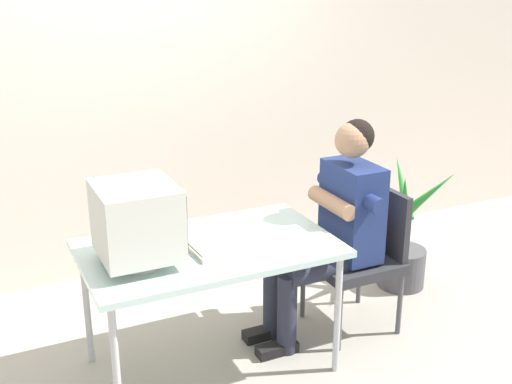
{
  "coord_description": "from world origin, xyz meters",
  "views": [
    {
      "loc": [
        -1.07,
        -2.81,
        2.05
      ],
      "look_at": [
        0.27,
        0.0,
        0.97
      ],
      "focal_mm": 44.8,
      "sensor_mm": 36.0,
      "label": 1
    }
  ],
  "objects_px": {
    "crt_monitor": "(137,221)",
    "desk_mug": "(173,221)",
    "keyboard": "(199,242)",
    "desk": "(209,254)",
    "person_seated": "(334,224)",
    "potted_plant": "(404,242)",
    "office_chair": "(362,251)"
  },
  "relations": [
    {
      "from": "crt_monitor",
      "to": "desk_mug",
      "type": "distance_m",
      "value": 0.47
    },
    {
      "from": "crt_monitor",
      "to": "keyboard",
      "type": "relative_size",
      "value": 0.87
    },
    {
      "from": "desk",
      "to": "person_seated",
      "type": "height_order",
      "value": "person_seated"
    },
    {
      "from": "desk_mug",
      "to": "potted_plant",
      "type": "bearing_deg",
      "value": 1.39
    },
    {
      "from": "keyboard",
      "to": "potted_plant",
      "type": "height_order",
      "value": "potted_plant"
    },
    {
      "from": "keyboard",
      "to": "office_chair",
      "type": "xyz_separation_m",
      "value": [
        1.03,
        0.01,
        -0.25
      ]
    },
    {
      "from": "person_seated",
      "to": "keyboard",
      "type": "bearing_deg",
      "value": -179.34
    },
    {
      "from": "office_chair",
      "to": "desk",
      "type": "bearing_deg",
      "value": -177.86
    },
    {
      "from": "crt_monitor",
      "to": "keyboard",
      "type": "distance_m",
      "value": 0.4
    },
    {
      "from": "crt_monitor",
      "to": "potted_plant",
      "type": "distance_m",
      "value": 2.03
    },
    {
      "from": "desk",
      "to": "desk_mug",
      "type": "distance_m",
      "value": 0.32
    },
    {
      "from": "person_seated",
      "to": "office_chair",
      "type": "bearing_deg",
      "value": -0.0
    },
    {
      "from": "desk",
      "to": "keyboard",
      "type": "height_order",
      "value": "keyboard"
    },
    {
      "from": "office_chair",
      "to": "potted_plant",
      "type": "bearing_deg",
      "value": 28.13
    },
    {
      "from": "potted_plant",
      "to": "desk_mug",
      "type": "bearing_deg",
      "value": -178.61
    },
    {
      "from": "desk",
      "to": "keyboard",
      "type": "bearing_deg",
      "value": 148.31
    },
    {
      "from": "office_chair",
      "to": "potted_plant",
      "type": "xyz_separation_m",
      "value": [
        0.54,
        0.29,
        -0.16
      ]
    },
    {
      "from": "crt_monitor",
      "to": "person_seated",
      "type": "bearing_deg",
      "value": 4.28
    },
    {
      "from": "office_chair",
      "to": "person_seated",
      "type": "distance_m",
      "value": 0.29
    },
    {
      "from": "desk",
      "to": "person_seated",
      "type": "xyz_separation_m",
      "value": [
        0.78,
        0.04,
        0.02
      ]
    },
    {
      "from": "keyboard",
      "to": "desk_mug",
      "type": "relative_size",
      "value": 4.79
    },
    {
      "from": "crt_monitor",
      "to": "person_seated",
      "type": "relative_size",
      "value": 0.31
    },
    {
      "from": "person_seated",
      "to": "potted_plant",
      "type": "distance_m",
      "value": 0.88
    },
    {
      "from": "keyboard",
      "to": "office_chair",
      "type": "height_order",
      "value": "office_chair"
    },
    {
      "from": "keyboard",
      "to": "office_chair",
      "type": "distance_m",
      "value": 1.06
    },
    {
      "from": "person_seated",
      "to": "potted_plant",
      "type": "relative_size",
      "value": 1.44
    },
    {
      "from": "desk",
      "to": "potted_plant",
      "type": "bearing_deg",
      "value": 12.1
    },
    {
      "from": "desk",
      "to": "office_chair",
      "type": "bearing_deg",
      "value": 2.14
    },
    {
      "from": "crt_monitor",
      "to": "potted_plant",
      "type": "bearing_deg",
      "value": 11.22
    },
    {
      "from": "potted_plant",
      "to": "office_chair",
      "type": "bearing_deg",
      "value": -151.87
    },
    {
      "from": "office_chair",
      "to": "desk_mug",
      "type": "distance_m",
      "value": 1.14
    },
    {
      "from": "desk",
      "to": "office_chair",
      "type": "height_order",
      "value": "office_chair"
    }
  ]
}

